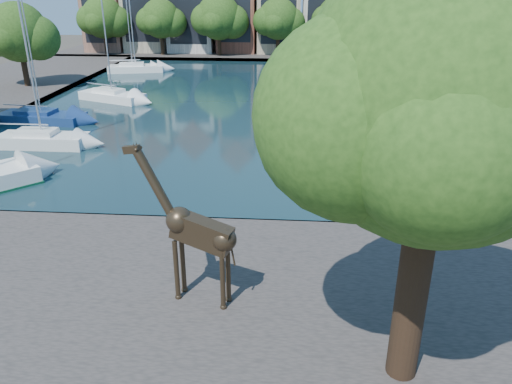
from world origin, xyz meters
TOP-DOWN VIEW (x-y plane):
  - ground at (0.00, 0.00)m, footprint 160.00×160.00m
  - water_basin at (0.00, 24.00)m, footprint 38.00×50.00m
  - near_quay at (0.00, -7.00)m, footprint 50.00×14.00m
  - far_quay at (0.00, 56.00)m, footprint 60.00×16.00m
  - plane_tree at (7.62, -9.01)m, footprint 8.32×6.40m
  - townhouse_west_end at (-23.00, 55.99)m, footprint 5.44×9.18m
  - townhouse_west_inner at (-10.50, 55.99)m, footprint 6.43×9.18m
  - townhouse_east_end at (15.00, 55.99)m, footprint 5.44×9.18m
  - far_tree_far_west at (-21.90, 50.49)m, footprint 7.28×5.60m
  - far_tree_west at (-13.91, 50.49)m, footprint 6.76×5.20m
  - far_tree_mid_west at (-5.89, 50.49)m, footprint 7.80×6.00m
  - far_tree_mid_east at (2.10, 50.49)m, footprint 7.02×5.40m
  - far_tree_east at (10.11, 50.49)m, footprint 7.54×5.80m
  - far_tree_far_east at (18.09, 50.49)m, footprint 6.76×5.20m
  - side_tree_left_far at (-21.90, 27.99)m, footprint 7.28×5.60m
  - giraffe_statue at (1.38, -6.08)m, footprint 3.56×1.31m
  - sailboat_left_a at (-12.00, 10.51)m, footprint 5.77×2.04m
  - sailboat_left_b at (-15.00, 16.50)m, footprint 6.79×2.99m
  - sailboat_left_c at (-12.00, 23.98)m, footprint 6.53×4.38m
  - sailboat_left_d at (-15.00, 39.70)m, footprint 5.63×2.77m
  - sailboat_left_e at (-14.39, 38.92)m, footprint 6.68×3.64m
  - sailboat_right_a at (13.32, 10.73)m, footprint 7.16×4.68m
  - sailboat_right_b at (15.00, 19.82)m, footprint 7.73×4.62m
  - sailboat_right_c at (15.00, 23.77)m, footprint 4.93×2.67m
  - sailboat_right_d at (15.00, 37.62)m, footprint 5.38×3.18m

SIDE VIEW (x-z plane):
  - ground at x=0.00m, z-range 0.00..0.00m
  - water_basin at x=0.00m, z-range 0.00..0.08m
  - near_quay at x=0.00m, z-range 0.00..0.50m
  - far_quay at x=0.00m, z-range 0.00..0.50m
  - sailboat_right_c at x=15.00m, z-range -3.19..4.29m
  - sailboat_left_b at x=-15.00m, z-range -4.05..5.20m
  - sailboat_left_d at x=-15.00m, z-range -3.43..4.58m
  - sailboat_right_a at x=13.32m, z-range -4.00..5.21m
  - sailboat_right_d at x=15.00m, z-range -3.57..4.79m
  - sailboat_right_b at x=15.00m, z-range -5.33..6.63m
  - sailboat_left_c at x=-12.00m, z-range -4.51..5.81m
  - sailboat_left_e at x=-14.39m, z-range -4.93..6.27m
  - sailboat_left_a at x=-12.00m, z-range -4.70..6.13m
  - giraffe_statue at x=1.38m, z-range 0.46..5.60m
  - far_tree_west at x=-13.91m, z-range 1.40..8.76m
  - far_tree_far_east at x=18.09m, z-range 1.40..8.76m
  - far_tree_mid_east at x=2.10m, z-range 1.37..8.89m
  - far_tree_far_west at x=-21.90m, z-range 1.34..9.02m
  - far_tree_east at x=10.11m, z-range 1.32..9.16m
  - far_tree_mid_west at x=-5.89m, z-range 1.29..9.29m
  - side_tree_left_far at x=-21.90m, z-range 1.44..9.32m
  - townhouse_east_end at x=15.00m, z-range -0.11..14.32m
  - townhouse_west_inner at x=-10.50m, z-range -0.22..14.92m
  - townhouse_west_end at x=-23.00m, z-range -0.11..14.83m
  - plane_tree at x=7.62m, z-range 2.36..12.98m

